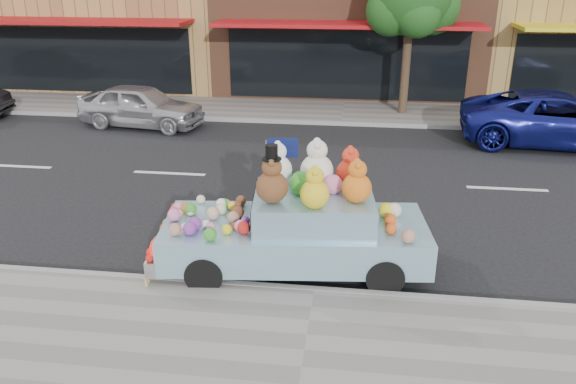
% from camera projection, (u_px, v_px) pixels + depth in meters
% --- Properties ---
extents(ground, '(120.00, 120.00, 0.00)m').
position_uv_depth(ground, '(332.00, 181.00, 13.31)').
color(ground, black).
rests_on(ground, ground).
extents(near_sidewalk, '(60.00, 3.00, 0.12)m').
position_uv_depth(near_sidewalk, '(304.00, 354.00, 7.31)').
color(near_sidewalk, gray).
rests_on(near_sidewalk, ground).
extents(far_sidewalk, '(60.00, 3.00, 0.12)m').
position_uv_depth(far_sidewalk, '(343.00, 112.00, 19.26)').
color(far_sidewalk, gray).
rests_on(far_sidewalk, ground).
extents(near_kerb, '(60.00, 0.12, 0.13)m').
position_uv_depth(near_kerb, '(314.00, 292.00, 8.69)').
color(near_kerb, gray).
rests_on(near_kerb, ground).
extents(far_kerb, '(60.00, 0.12, 0.13)m').
position_uv_depth(far_kerb, '(341.00, 123.00, 17.88)').
color(far_kerb, gray).
rests_on(far_kerb, ground).
extents(street_tree, '(3.00, 2.70, 5.22)m').
position_uv_depth(street_tree, '(412.00, 1.00, 17.69)').
color(street_tree, '#38281C').
rests_on(street_tree, ground).
extents(car_silver, '(4.11, 2.14, 1.34)m').
position_uv_depth(car_silver, '(141.00, 106.00, 17.51)').
color(car_silver, '#BAB9BF').
rests_on(car_silver, ground).
extents(car_blue, '(5.52, 2.90, 1.48)m').
position_uv_depth(car_blue, '(559.00, 119.00, 15.72)').
color(car_blue, navy).
rests_on(car_blue, ground).
extents(art_car, '(4.64, 2.19, 2.28)m').
position_uv_depth(art_car, '(297.00, 224.00, 9.21)').
color(art_car, black).
rests_on(art_car, ground).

